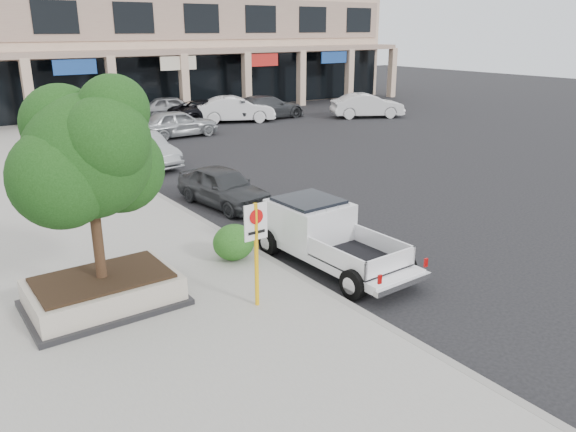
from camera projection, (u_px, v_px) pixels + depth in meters
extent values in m
plane|color=black|center=(370.00, 277.00, 13.85)|extent=(120.00, 120.00, 0.00)
cube|color=gray|center=(73.00, 249.00, 15.44)|extent=(8.00, 52.00, 0.15)
cube|color=gray|center=(202.00, 221.00, 17.61)|extent=(0.20, 52.00, 0.15)
cube|color=tan|center=(143.00, 46.00, 43.09)|extent=(40.00, 10.00, 9.00)
cube|color=gray|center=(177.00, 52.00, 38.44)|extent=(40.00, 2.20, 0.35)
cube|color=tan|center=(392.00, 73.00, 49.46)|extent=(0.55, 0.55, 4.20)
cube|color=black|center=(173.00, 85.00, 39.98)|extent=(39.20, 0.08, 3.90)
cube|color=black|center=(105.00, 303.00, 12.12)|extent=(3.20, 2.20, 0.12)
cube|color=#A99F8D|center=(103.00, 290.00, 12.02)|extent=(3.00, 2.00, 0.50)
cube|color=black|center=(102.00, 278.00, 11.93)|extent=(2.70, 1.70, 0.06)
cylinder|color=#322413|center=(96.00, 228.00, 11.57)|extent=(0.22, 0.22, 2.20)
sphere|color=#13350E|center=(88.00, 156.00, 11.10)|extent=(2.50, 2.50, 2.50)
sphere|color=#13350E|center=(119.00, 168.00, 11.84)|extent=(1.90, 1.90, 1.90)
sphere|color=#13350E|center=(62.00, 124.00, 11.13)|extent=(1.60, 1.60, 1.60)
cylinder|color=yellow|center=(256.00, 256.00, 11.80)|extent=(0.09, 0.09, 2.30)
cube|color=white|center=(256.00, 222.00, 11.56)|extent=(0.55, 0.03, 0.78)
cylinder|color=red|center=(256.00, 217.00, 11.50)|extent=(0.32, 0.02, 0.32)
ellipsoid|color=#1F4E16|center=(234.00, 242.00, 14.40)|extent=(1.10, 0.99, 0.93)
imported|color=#2C2F31|center=(223.00, 187.00, 19.25)|extent=(2.03, 4.11, 1.35)
imported|color=#909498|center=(143.00, 149.00, 24.85)|extent=(1.96, 4.59, 1.47)
imported|color=silver|center=(101.00, 133.00, 29.03)|extent=(2.01, 4.71, 1.35)
imported|color=black|center=(86.00, 123.00, 31.19)|extent=(2.90, 5.98, 1.64)
imported|color=#9FA3A7|center=(178.00, 123.00, 31.45)|extent=(4.53, 1.86, 1.54)
imported|color=silver|center=(236.00, 109.00, 36.48)|extent=(5.29, 3.55, 1.65)
imported|color=#313437|center=(267.00, 107.00, 37.85)|extent=(5.43, 2.36, 1.56)
imported|color=black|center=(207.00, 110.00, 36.80)|extent=(5.35, 3.00, 1.41)
imported|color=#96989D|center=(173.00, 107.00, 37.83)|extent=(4.82, 3.28, 1.52)
imported|color=silver|center=(367.00, 106.00, 38.36)|extent=(5.14, 3.71, 1.61)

